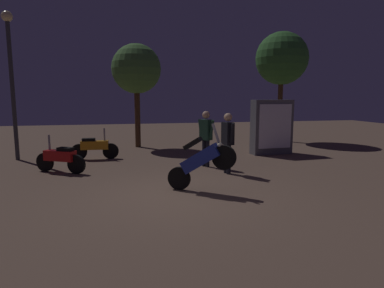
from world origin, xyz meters
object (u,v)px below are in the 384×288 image
kiosk_billboard (272,127)px  motorcycle_red_parked_right (60,158)px  motorcycle_orange_parked_left (95,147)px  person_bystander_far (228,138)px  streetlamp_near (11,67)px  motorcycle_blue_foreground (201,161)px  person_rider_beside (206,133)px

kiosk_billboard → motorcycle_red_parked_right: bearing=9.0°
motorcycle_orange_parked_left → person_bystander_far: 5.05m
motorcycle_orange_parked_left → streetlamp_near: (-2.68, 0.47, 2.77)m
motorcycle_red_parked_right → streetlamp_near: streetlamp_near is taller
motorcycle_blue_foreground → motorcycle_orange_parked_left: (-2.75, 4.75, -0.31)m
kiosk_billboard → motorcycle_orange_parked_left: bearing=-6.1°
motorcycle_blue_foreground → person_bystander_far: 2.07m
motorcycle_blue_foreground → kiosk_billboard: kiosk_billboard is taller
motorcycle_blue_foreground → motorcycle_red_parked_right: size_ratio=1.09×
motorcycle_red_parked_right → streetlamp_near: size_ratio=0.30×
person_bystander_far → streetlamp_near: (-6.62, 3.56, 2.15)m
motorcycle_red_parked_right → motorcycle_orange_parked_left: bearing=-83.8°
motorcycle_red_parked_right → person_rider_beside: (4.39, -0.06, 0.63)m
person_rider_beside → streetlamp_near: 7.06m
motorcycle_red_parked_right → motorcycle_blue_foreground: bearing=171.0°
person_rider_beside → person_bystander_far: size_ratio=1.01×
person_rider_beside → kiosk_billboard: 3.56m
motorcycle_orange_parked_left → kiosk_billboard: kiosk_billboard is taller
motorcycle_red_parked_right → person_bystander_far: person_bystander_far is taller
kiosk_billboard → person_rider_beside: bearing=26.0°
person_rider_beside → streetlamp_near: streetlamp_near is taller
person_rider_beside → kiosk_billboard: (3.09, 1.78, -0.01)m
person_bystander_far → streetlamp_near: streetlamp_near is taller
person_rider_beside → person_bystander_far: (0.37, -1.07, -0.01)m
motorcycle_orange_parked_left → streetlamp_near: streetlamp_near is taller
streetlamp_near → kiosk_billboard: (9.34, -0.72, -2.15)m
motorcycle_orange_parked_left → kiosk_billboard: 6.69m
motorcycle_blue_foreground → kiosk_billboard: size_ratio=0.78×
motorcycle_blue_foreground → streetlamp_near: size_ratio=0.32×
person_rider_beside → kiosk_billboard: bearing=-3.1°
motorcycle_orange_parked_left → person_rider_beside: bearing=-27.0°
motorcycle_red_parked_right → person_rider_beside: person_rider_beside is taller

